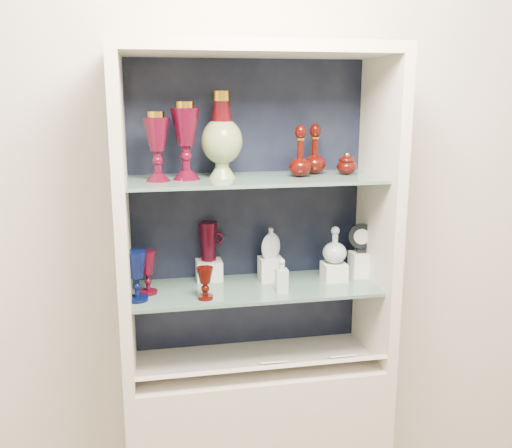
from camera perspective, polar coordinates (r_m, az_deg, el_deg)
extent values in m
cube|color=silver|center=(2.30, -1.06, 3.64)|extent=(3.50, 0.02, 2.80)
cube|color=beige|center=(2.48, 0.00, -21.32)|extent=(1.00, 0.40, 0.75)
cube|color=black|center=(2.28, -0.92, 1.66)|extent=(0.98, 0.02, 1.15)
cube|color=beige|center=(2.06, -13.20, 0.11)|extent=(0.04, 0.40, 1.15)
cube|color=beige|center=(2.24, 12.15, 1.15)|extent=(0.04, 0.40, 1.15)
cube|color=beige|center=(2.06, 0.00, 17.09)|extent=(1.00, 0.40, 0.04)
cube|color=slate|center=(2.19, -0.10, -6.42)|extent=(0.92, 0.34, 0.01)
cube|color=slate|center=(2.09, -0.11, 4.50)|extent=(0.92, 0.34, 0.01)
cube|color=beige|center=(2.18, 0.57, -14.10)|extent=(0.92, 0.17, 0.09)
cube|color=white|center=(2.25, 8.47, -12.93)|extent=(0.10, 0.06, 0.03)
cube|color=white|center=(2.18, 1.65, -13.65)|extent=(0.10, 0.06, 0.03)
cube|color=silver|center=(2.27, -4.73, -4.58)|extent=(0.10, 0.10, 0.08)
cube|color=silver|center=(2.25, 1.48, -4.51)|extent=(0.09, 0.09, 0.09)
cube|color=silver|center=(2.28, 7.81, -4.74)|extent=(0.09, 0.09, 0.07)
cube|color=silver|center=(2.33, 10.39, -4.00)|extent=(0.08, 0.08, 0.10)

